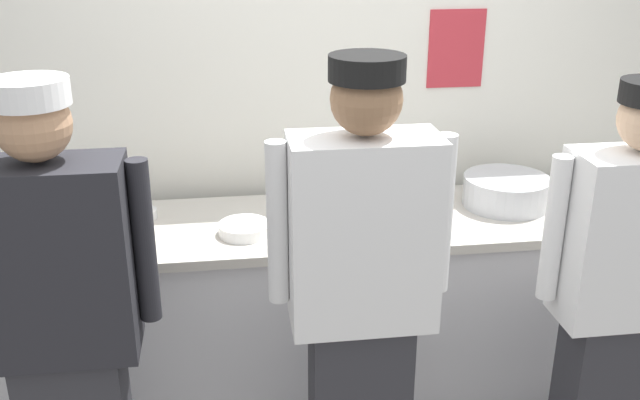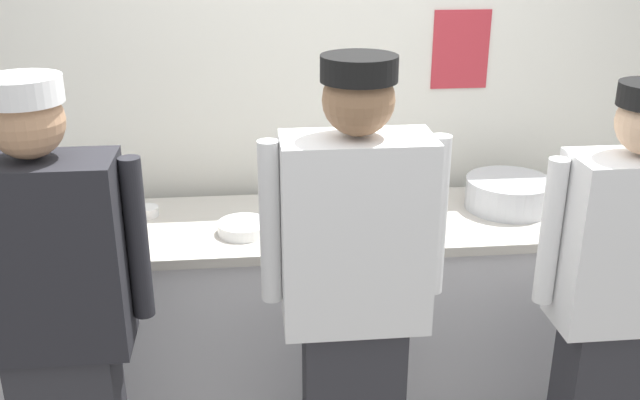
{
  "view_description": "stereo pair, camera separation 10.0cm",
  "coord_description": "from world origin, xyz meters",
  "px_view_note": "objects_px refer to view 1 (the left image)",
  "views": [
    {
      "loc": [
        -0.42,
        -2.46,
        2.13
      ],
      "look_at": [
        -0.03,
        0.36,
        1.0
      ],
      "focal_mm": 40.52,
      "sensor_mm": 36.0,
      "label": 1
    },
    {
      "loc": [
        -0.33,
        -2.47,
        2.13
      ],
      "look_at": [
        -0.03,
        0.36,
        1.0
      ],
      "focal_mm": 40.52,
      "sensor_mm": 36.0,
      "label": 2
    }
  ],
  "objects_px": {
    "chef_near_left": "(63,324)",
    "chef_center": "(362,294)",
    "sheet_tray": "(58,233)",
    "ramekin_green_sauce": "(380,200)",
    "chef_far_right": "(620,293)",
    "ramekin_yellow_sauce": "(420,206)",
    "plate_stack_front": "(244,229)",
    "mixing_bowl_steel": "(506,191)",
    "plate_stack_rear": "(338,211)",
    "squeeze_bottle_primary": "(126,219)",
    "ramekin_red_sauce": "(145,213)"
  },
  "relations": [
    {
      "from": "mixing_bowl_steel",
      "to": "sheet_tray",
      "type": "distance_m",
      "value": 1.93
    },
    {
      "from": "plate_stack_front",
      "to": "ramekin_yellow_sauce",
      "type": "xyz_separation_m",
      "value": [
        0.77,
        0.14,
        -0.0
      ]
    },
    {
      "from": "plate_stack_front",
      "to": "ramekin_yellow_sauce",
      "type": "distance_m",
      "value": 0.79
    },
    {
      "from": "chef_center",
      "to": "squeeze_bottle_primary",
      "type": "distance_m",
      "value": 1.01
    },
    {
      "from": "chef_center",
      "to": "ramekin_red_sauce",
      "type": "relative_size",
      "value": 17.48
    },
    {
      "from": "chef_near_left",
      "to": "plate_stack_rear",
      "type": "height_order",
      "value": "chef_near_left"
    },
    {
      "from": "chef_far_right",
      "to": "ramekin_yellow_sauce",
      "type": "distance_m",
      "value": 0.92
    },
    {
      "from": "squeeze_bottle_primary",
      "to": "ramekin_green_sauce",
      "type": "xyz_separation_m",
      "value": [
        1.08,
        0.27,
        -0.08
      ]
    },
    {
      "from": "sheet_tray",
      "to": "ramekin_green_sauce",
      "type": "relative_size",
      "value": 5.3
    },
    {
      "from": "chef_near_left",
      "to": "squeeze_bottle_primary",
      "type": "xyz_separation_m",
      "value": [
        0.14,
        0.6,
        0.1
      ]
    },
    {
      "from": "chef_center",
      "to": "chef_near_left",
      "type": "bearing_deg",
      "value": -178.34
    },
    {
      "from": "chef_near_left",
      "to": "chef_center",
      "type": "height_order",
      "value": "chef_center"
    },
    {
      "from": "mixing_bowl_steel",
      "to": "ramekin_yellow_sauce",
      "type": "bearing_deg",
      "value": -177.58
    },
    {
      "from": "plate_stack_front",
      "to": "mixing_bowl_steel",
      "type": "bearing_deg",
      "value": 7.7
    },
    {
      "from": "chef_center",
      "to": "plate_stack_front",
      "type": "distance_m",
      "value": 0.7
    },
    {
      "from": "plate_stack_front",
      "to": "ramekin_red_sauce",
      "type": "bearing_deg",
      "value": 151.37
    },
    {
      "from": "chef_center",
      "to": "chef_far_right",
      "type": "xyz_separation_m",
      "value": [
        0.94,
        -0.02,
        -0.06
      ]
    },
    {
      "from": "plate_stack_rear",
      "to": "sheet_tray",
      "type": "bearing_deg",
      "value": -178.82
    },
    {
      "from": "plate_stack_front",
      "to": "plate_stack_rear",
      "type": "xyz_separation_m",
      "value": [
        0.4,
        0.12,
        0.01
      ]
    },
    {
      "from": "ramekin_yellow_sauce",
      "to": "ramekin_red_sauce",
      "type": "bearing_deg",
      "value": 175.92
    },
    {
      "from": "chef_far_right",
      "to": "ramekin_green_sauce",
      "type": "height_order",
      "value": "chef_far_right"
    },
    {
      "from": "chef_near_left",
      "to": "chef_far_right",
      "type": "distance_m",
      "value": 1.91
    },
    {
      "from": "mixing_bowl_steel",
      "to": "plate_stack_front",
      "type": "bearing_deg",
      "value": -172.3
    },
    {
      "from": "plate_stack_rear",
      "to": "squeeze_bottle_primary",
      "type": "bearing_deg",
      "value": -171.14
    },
    {
      "from": "chef_center",
      "to": "sheet_tray",
      "type": "height_order",
      "value": "chef_center"
    },
    {
      "from": "plate_stack_rear",
      "to": "sheet_tray",
      "type": "relative_size",
      "value": 0.52
    },
    {
      "from": "chef_far_right",
      "to": "ramekin_yellow_sauce",
      "type": "xyz_separation_m",
      "value": [
        -0.53,
        0.75,
        0.06
      ]
    },
    {
      "from": "plate_stack_rear",
      "to": "sheet_tray",
      "type": "height_order",
      "value": "plate_stack_rear"
    },
    {
      "from": "chef_center",
      "to": "squeeze_bottle_primary",
      "type": "relative_size",
      "value": 8.31
    },
    {
      "from": "chef_center",
      "to": "ramekin_green_sauce",
      "type": "bearing_deg",
      "value": 73.54
    },
    {
      "from": "ramekin_green_sauce",
      "to": "squeeze_bottle_primary",
      "type": "bearing_deg",
      "value": -166.09
    },
    {
      "from": "chef_center",
      "to": "ramekin_yellow_sauce",
      "type": "distance_m",
      "value": 0.83
    },
    {
      "from": "chef_far_right",
      "to": "sheet_tray",
      "type": "height_order",
      "value": "chef_far_right"
    },
    {
      "from": "chef_far_right",
      "to": "ramekin_red_sauce",
      "type": "distance_m",
      "value": 1.91
    },
    {
      "from": "ramekin_red_sauce",
      "to": "sheet_tray",
      "type": "bearing_deg",
      "value": -158.22
    },
    {
      "from": "mixing_bowl_steel",
      "to": "sheet_tray",
      "type": "relative_size",
      "value": 0.87
    },
    {
      "from": "squeeze_bottle_primary",
      "to": "chef_center",
      "type": "bearing_deg",
      "value": -34.37
    },
    {
      "from": "squeeze_bottle_primary",
      "to": "ramekin_yellow_sauce",
      "type": "height_order",
      "value": "squeeze_bottle_primary"
    },
    {
      "from": "chef_near_left",
      "to": "chef_far_right",
      "type": "bearing_deg",
      "value": 0.36
    },
    {
      "from": "chef_center",
      "to": "mixing_bowl_steel",
      "type": "xyz_separation_m",
      "value": [
        0.8,
        0.75,
        0.05
      ]
    },
    {
      "from": "sheet_tray",
      "to": "ramekin_yellow_sauce",
      "type": "relative_size",
      "value": 4.49
    },
    {
      "from": "mixing_bowl_steel",
      "to": "ramekin_green_sauce",
      "type": "relative_size",
      "value": 4.63
    },
    {
      "from": "chef_far_right",
      "to": "sheet_tray",
      "type": "bearing_deg",
      "value": 161.32
    },
    {
      "from": "chef_far_right",
      "to": "ramekin_green_sauce",
      "type": "xyz_separation_m",
      "value": [
        -0.69,
        0.85,
        0.06
      ]
    },
    {
      "from": "plate_stack_front",
      "to": "sheet_tray",
      "type": "relative_size",
      "value": 0.48
    },
    {
      "from": "chef_center",
      "to": "plate_stack_front",
      "type": "relative_size",
      "value": 8.3
    },
    {
      "from": "plate_stack_rear",
      "to": "chef_center",
      "type": "bearing_deg",
      "value": -92.62
    },
    {
      "from": "chef_center",
      "to": "plate_stack_rear",
      "type": "relative_size",
      "value": 7.64
    },
    {
      "from": "plate_stack_front",
      "to": "mixing_bowl_steel",
      "type": "relative_size",
      "value": 0.55
    },
    {
      "from": "chef_far_right",
      "to": "plate_stack_rear",
      "type": "distance_m",
      "value": 1.16
    }
  ]
}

